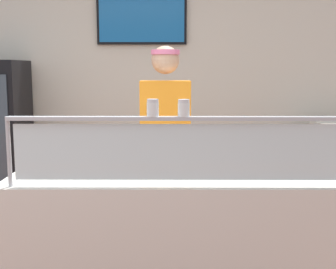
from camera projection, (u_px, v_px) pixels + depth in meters
shop_rear_unit at (174, 90)px, 4.91m from camera, size 6.45×0.13×2.70m
serving_counter at (178, 247)px, 2.86m from camera, size 2.05×0.74×0.95m
sneeze_guard at (180, 142)px, 2.45m from camera, size 1.88×0.06×0.39m
pizza_tray at (179, 168)px, 2.86m from camera, size 0.43×0.43×0.04m
pizza_server at (186, 166)px, 2.84m from camera, size 0.11×0.29×0.01m
parmesan_shaker at (153, 109)px, 2.42m from camera, size 0.06×0.06×0.09m
pepper_flake_shaker at (184, 109)px, 2.42m from camera, size 0.06×0.06×0.09m
worker_figure at (166, 145)px, 3.48m from camera, size 0.41×0.50×1.76m
prep_shelf at (333, 181)px, 4.55m from camera, size 0.70×0.55×0.94m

